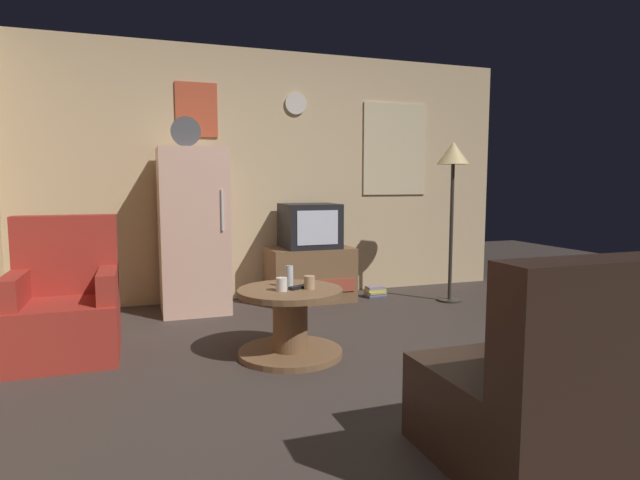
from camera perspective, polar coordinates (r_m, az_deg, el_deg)
ground_plane at (r=3.41m, az=5.80°, el=-14.21°), size 12.00×12.00×0.00m
wall_with_art at (r=5.51m, az=-4.88°, el=7.01°), size 5.20×0.12×2.52m
fridge at (r=4.95m, az=-13.62°, el=1.03°), size 0.60×0.62×1.77m
tv_stand at (r=5.31m, az=-1.11°, el=-3.72°), size 0.84×0.53×0.54m
crt_tv at (r=5.25m, az=-1.14°, el=1.57°), size 0.54×0.51×0.44m
standing_lamp at (r=5.37m, az=14.26°, el=7.86°), size 0.32×0.32×1.59m
coffee_table at (r=3.65m, az=-3.26°, el=-8.92°), size 0.72×0.72×0.47m
wine_glass at (r=3.65m, az=-3.34°, el=-3.96°), size 0.05×0.05×0.15m
mug_ceramic_white at (r=3.52m, az=-4.20°, el=-4.82°), size 0.08×0.08×0.09m
mug_ceramic_tan at (r=3.58m, az=-1.16°, el=-4.63°), size 0.08×0.08×0.09m
remote_control at (r=3.59m, az=-2.34°, el=-5.15°), size 0.15×0.11×0.02m
armchair at (r=4.01m, az=-25.95°, el=-6.65°), size 0.68×0.68×0.96m
couch at (r=2.73m, az=30.42°, el=-13.32°), size 1.70×0.80×0.92m
book_stack at (r=5.54m, az=6.01°, el=-5.63°), size 0.20×0.17×0.11m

